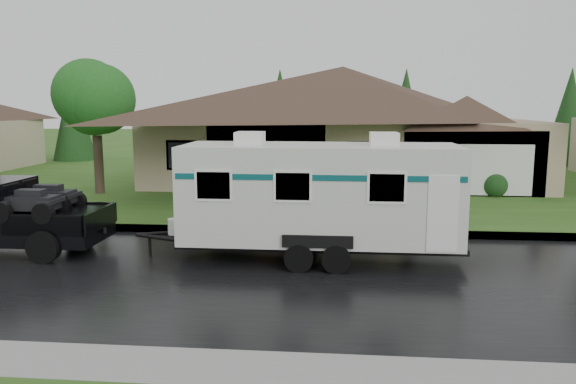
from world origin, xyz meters
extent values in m
plane|color=#30581B|center=(0.00, 0.00, 0.00)|extent=(140.00, 140.00, 0.00)
cube|color=black|center=(0.00, -2.00, 0.01)|extent=(140.00, 8.00, 0.01)
cube|color=gray|center=(0.00, 2.25, 0.07)|extent=(140.00, 0.50, 0.15)
cube|color=#30581B|center=(0.00, 15.00, 0.07)|extent=(140.00, 26.00, 0.15)
cube|color=tan|center=(2.00, 14.00, 1.65)|extent=(18.00, 10.00, 3.00)
pyramid|color=#3C2A21|center=(2.00, 14.00, 5.75)|extent=(19.44, 10.80, 2.60)
cube|color=tan|center=(7.40, 11.00, 1.50)|extent=(5.76, 4.00, 2.70)
cylinder|color=#382B1E|center=(-8.32, 8.43, 1.38)|extent=(0.39, 0.39, 2.45)
sphere|color=#277024|center=(-8.32, 8.43, 4.06)|extent=(3.39, 3.39, 3.39)
sphere|color=#143814|center=(-4.30, 9.30, 0.65)|extent=(1.00, 1.00, 1.00)
sphere|color=#143814|center=(-0.10, 9.30, 0.65)|extent=(1.00, 1.00, 1.00)
sphere|color=#143814|center=(4.10, 9.30, 0.65)|extent=(1.00, 1.00, 1.00)
sphere|color=#143814|center=(8.30, 9.30, 0.65)|extent=(1.00, 1.00, 1.00)
cube|color=black|center=(-5.44, -0.51, 0.96)|extent=(2.15, 1.86, 0.06)
cylinder|color=black|center=(-5.44, -1.47, 0.41)|extent=(0.82, 0.31, 0.82)
cylinder|color=black|center=(-5.44, 0.45, 0.41)|extent=(0.82, 0.31, 0.82)
cube|color=silver|center=(1.40, -0.51, 1.74)|extent=(6.85, 2.35, 2.40)
cube|color=black|center=(1.40, -0.51, 0.39)|extent=(7.24, 1.17, 0.14)
cube|color=#0B4B52|center=(1.40, -0.51, 2.26)|extent=(6.71, 2.37, 0.14)
cube|color=white|center=(-0.36, -0.51, 3.09)|extent=(0.69, 0.78, 0.31)
cube|color=white|center=(2.97, -0.51, 3.09)|extent=(0.69, 0.78, 0.31)
cylinder|color=black|center=(0.96, -1.67, 0.34)|extent=(0.69, 0.23, 0.69)
cylinder|color=black|center=(0.96, 0.64, 0.34)|extent=(0.69, 0.23, 0.69)
cylinder|color=black|center=(1.84, -1.67, 0.34)|extent=(0.69, 0.23, 0.69)
cylinder|color=black|center=(1.84, 0.64, 0.34)|extent=(0.69, 0.23, 0.69)
camera|label=1|loc=(1.89, -14.46, 3.96)|focal=35.00mm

